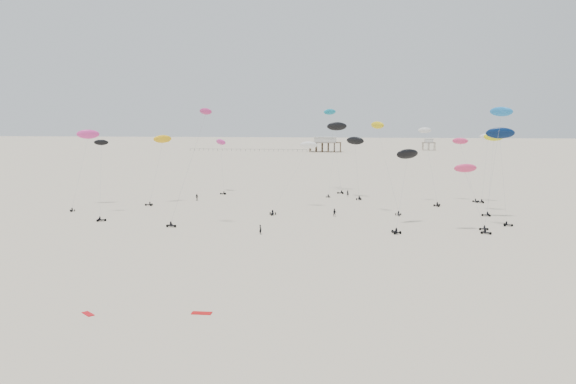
# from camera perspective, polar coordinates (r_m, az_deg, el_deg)

# --- Properties ---
(ground_plane) EXTENTS (900.00, 900.00, 0.00)m
(ground_plane) POSITION_cam_1_polar(r_m,az_deg,el_deg) (221.47, 3.82, 1.88)
(ground_plane) COLOR beige
(pavilion_main) EXTENTS (21.00, 13.00, 9.80)m
(pavilion_main) POSITION_cam_1_polar(r_m,az_deg,el_deg) (371.18, 3.80, 4.74)
(pavilion_main) COLOR brown
(pavilion_main) RESTS_ON ground
(pavilion_small) EXTENTS (9.00, 7.00, 8.00)m
(pavilion_small) POSITION_cam_1_polar(r_m,az_deg,el_deg) (402.98, 14.10, 4.64)
(pavilion_small) COLOR brown
(pavilion_small) RESTS_ON ground
(pier_fence) EXTENTS (80.20, 0.20, 1.50)m
(pier_fence) POSITION_cam_1_polar(r_m,az_deg,el_deg) (378.33, -4.10, 4.27)
(pier_fence) COLOR black
(pier_fence) RESTS_ON ground
(rig_0) EXTENTS (9.79, 14.08, 19.38)m
(rig_0) POSITION_cam_1_polar(r_m,az_deg,el_deg) (131.20, 1.04, 2.80)
(rig_0) COLOR black
(rig_0) RESTS_ON ground
(rig_1) EXTENTS (5.70, 9.38, 19.31)m
(rig_1) POSITION_cam_1_polar(r_m,az_deg,el_deg) (144.42, 14.33, 2.55)
(rig_1) COLOR black
(rig_1) RESTS_ON ground
(rig_2) EXTENTS (4.83, 3.84, 17.83)m
(rig_2) POSITION_cam_1_polar(r_m,az_deg,el_deg) (151.01, 19.52, 3.86)
(rig_2) COLOR black
(rig_2) RESTS_ON ground
(rig_3) EXTENTS (7.52, 5.66, 20.80)m
(rig_3) POSITION_cam_1_polar(r_m,az_deg,el_deg) (126.74, 9.72, 4.03)
(rig_3) COLOR black
(rig_3) RESTS_ON ground
(rig_4) EXTENTS (5.75, 13.36, 19.83)m
(rig_4) POSITION_cam_1_polar(r_m,az_deg,el_deg) (145.94, -19.78, 4.92)
(rig_4) COLOR black
(rig_4) RESTS_ON ground
(rig_5) EXTENTS (7.39, 4.83, 16.62)m
(rig_5) POSITION_cam_1_polar(r_m,az_deg,el_deg) (152.06, 17.44, 3.61)
(rig_5) COLOR black
(rig_5) RESTS_ON ground
(rig_6) EXTENTS (7.26, 4.63, 13.13)m
(rig_6) POSITION_cam_1_polar(r_m,az_deg,el_deg) (110.38, 18.03, 0.87)
(rig_6) COLOR black
(rig_6) RESTS_ON ground
(rig_7) EXTENTS (9.78, 4.83, 23.52)m
(rig_7) POSITION_cam_1_polar(r_m,az_deg,el_deg) (111.82, -9.93, 2.88)
(rig_7) COLOR black
(rig_7) RESTS_ON ground
(rig_8) EXTENTS (6.41, 13.07, 16.48)m
(rig_8) POSITION_cam_1_polar(r_m,az_deg,el_deg) (112.49, 11.79, 2.24)
(rig_8) COLOR black
(rig_8) RESTS_ON ground
(rig_9) EXTENTS (5.53, 8.61, 18.31)m
(rig_9) POSITION_cam_1_polar(r_m,az_deg,el_deg) (134.68, 20.03, 3.64)
(rig_9) COLOR black
(rig_9) RESTS_ON ground
(rig_10) EXTENTS (7.13, 12.19, 24.90)m
(rig_10) POSITION_cam_1_polar(r_m,az_deg,el_deg) (167.41, 4.54, 6.15)
(rig_10) COLOR black
(rig_10) RESTS_ON ground
(rig_11) EXTENTS (6.91, 11.91, 18.30)m
(rig_11) POSITION_cam_1_polar(r_m,az_deg,el_deg) (128.40, -18.46, 1.64)
(rig_11) COLOR black
(rig_11) RESTS_ON ground
(rig_12) EXTENTS (6.17, 5.17, 23.72)m
(rig_12) POSITION_cam_1_polar(r_m,az_deg,el_deg) (114.82, 20.58, 5.73)
(rig_12) COLOR black
(rig_12) RESTS_ON ground
(rig_13) EXTENTS (5.29, 9.00, 15.84)m
(rig_13) POSITION_cam_1_polar(r_m,az_deg,el_deg) (164.32, -6.80, 4.27)
(rig_13) COLOR black
(rig_13) RESTS_ON ground
(rig_14) EXTENTS (6.05, 10.67, 20.06)m
(rig_14) POSITION_cam_1_polar(r_m,az_deg,el_deg) (125.64, 20.82, 4.79)
(rig_14) COLOR black
(rig_14) RESTS_ON ground
(rig_15) EXTENTS (6.32, 17.16, 22.73)m
(rig_15) POSITION_cam_1_polar(r_m,az_deg,el_deg) (165.56, 4.93, 6.20)
(rig_15) COLOR black
(rig_15) RESTS_ON ground
(rig_16) EXTENTS (5.65, 7.95, 16.76)m
(rig_16) POSITION_cam_1_polar(r_m,az_deg,el_deg) (152.22, 6.91, 4.22)
(rig_16) COLOR black
(rig_16) RESTS_ON ground
(rig_17) EXTENTS (5.47, 7.78, 17.40)m
(rig_17) POSITION_cam_1_polar(r_m,az_deg,el_deg) (144.31, -12.87, 4.08)
(rig_17) COLOR black
(rig_17) RESTS_ON ground
(spectator_0) EXTENTS (0.86, 0.93, 2.10)m
(spectator_0) POSITION_cam_1_polar(r_m,az_deg,el_deg) (104.30, -2.81, -4.30)
(spectator_0) COLOR black
(spectator_0) RESTS_ON ground
(spectator_1) EXTENTS (1.06, 0.69, 2.07)m
(spectator_1) POSITION_cam_1_polar(r_m,az_deg,el_deg) (123.40, 4.76, -2.50)
(spectator_1) COLOR black
(spectator_1) RESTS_ON ground
(spectator_2) EXTENTS (1.41, 1.16, 2.10)m
(spectator_2) POSITION_cam_1_polar(r_m,az_deg,el_deg) (149.03, -9.24, -0.86)
(spectator_2) COLOR black
(spectator_2) RESTS_ON ground
(spectator_3) EXTENTS (0.80, 0.62, 2.00)m
(spectator_3) POSITION_cam_1_polar(r_m,az_deg,el_deg) (156.12, 6.08, -0.44)
(spectator_3) COLOR black
(spectator_3) RESTS_ON ground
(grounded_kite_a) EXTENTS (2.23, 0.96, 0.08)m
(grounded_kite_a) POSITION_cam_1_polar(r_m,az_deg,el_deg) (63.54, -8.76, -12.10)
(grounded_kite_a) COLOR red
(grounded_kite_a) RESTS_ON ground
(grounded_kite_b) EXTENTS (1.84, 1.68, 0.07)m
(grounded_kite_b) POSITION_cam_1_polar(r_m,az_deg,el_deg) (66.32, -19.65, -11.61)
(grounded_kite_b) COLOR red
(grounded_kite_b) RESTS_ON ground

